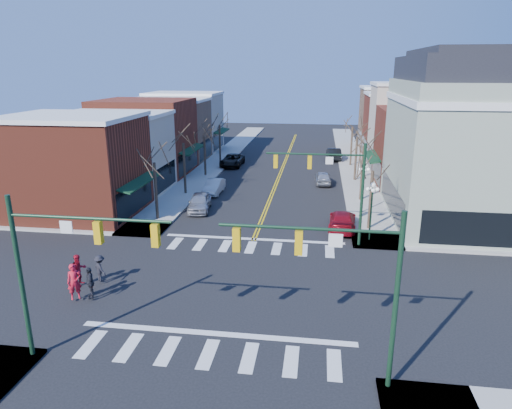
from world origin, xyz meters
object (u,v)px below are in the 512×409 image
at_px(car_left_mid, 214,187).
at_px(car_right_near, 342,220).
at_px(lamppost_midblock, 364,180).
at_px(pedestrian_dark_a, 90,282).
at_px(pedestrian_red_b, 79,270).
at_px(victorian_corner, 477,138).
at_px(car_right_far, 334,154).
at_px(pedestrian_red_a, 74,282).
at_px(car_right_mid, 323,178).
at_px(car_left_near, 200,202).
at_px(lamppost_corner, 372,202).
at_px(pedestrian_dark_b, 100,268).
at_px(car_left_far, 232,160).

bearing_deg(car_left_mid, car_right_near, -35.51).
height_order(lamppost_midblock, pedestrian_dark_a, lamppost_midblock).
distance_m(lamppost_midblock, pedestrian_red_b, 23.32).
relative_size(victorian_corner, car_right_far, 2.92).
bearing_deg(pedestrian_red_a, car_right_mid, 30.90).
height_order(car_left_near, car_right_far, car_right_far).
height_order(lamppost_corner, pedestrian_red_a, lamppost_corner).
distance_m(car_left_near, pedestrian_dark_b, 14.59).
distance_m(pedestrian_dark_a, pedestrian_dark_b, 1.94).
distance_m(pedestrian_red_b, pedestrian_dark_a, 1.91).
height_order(victorian_corner, car_right_near, victorian_corner).
distance_m(car_right_mid, pedestrian_dark_b, 28.46).
xyz_separation_m(lamppost_midblock, car_left_mid, (-13.92, 4.74, -2.27)).
height_order(car_right_near, pedestrian_dark_b, pedestrian_dark_b).
bearing_deg(pedestrian_red_a, car_left_far, 53.39).
bearing_deg(pedestrian_dark_a, pedestrian_dark_b, 161.80).
bearing_deg(pedestrian_red_b, pedestrian_dark_b, -26.62).
bearing_deg(pedestrian_red_a, car_right_far, 36.88).
relative_size(car_left_near, pedestrian_dark_b, 2.81).
relative_size(victorian_corner, car_left_mid, 3.40).
bearing_deg(car_right_near, car_left_near, -10.69).
bearing_deg(car_right_far, pedestrian_dark_b, 66.28).
height_order(pedestrian_red_b, pedestrian_dark_b, pedestrian_red_b).
distance_m(car_left_near, car_left_far, 18.91).
relative_size(car_left_far, pedestrian_dark_b, 3.39).
bearing_deg(pedestrian_dark_a, car_right_near, 104.57).
xyz_separation_m(car_left_mid, pedestrian_red_b, (-2.94, -20.74, 0.36)).
distance_m(pedestrian_red_b, pedestrian_dark_b, 1.13).
bearing_deg(car_left_mid, pedestrian_red_b, -97.43).
distance_m(lamppost_corner, car_right_mid, 17.04).
bearing_deg(car_right_mid, pedestrian_red_b, 58.99).
bearing_deg(lamppost_midblock, car_right_far, 94.34).
xyz_separation_m(victorian_corner, pedestrian_dark_a, (-23.80, -16.84, -5.64)).
height_order(victorian_corner, car_left_near, victorian_corner).
height_order(car_left_mid, car_right_far, car_right_far).
xyz_separation_m(victorian_corner, car_right_near, (-10.10, -3.61, -5.95)).
xyz_separation_m(lamppost_midblock, car_left_near, (-13.86, -0.99, -2.21)).
bearing_deg(pedestrian_red_a, car_right_near, 9.04).
bearing_deg(car_right_far, pedestrian_dark_a, 67.59).
height_order(lamppost_corner, pedestrian_red_b, lamppost_corner).
relative_size(car_right_near, car_right_far, 1.00).
bearing_deg(victorian_corner, pedestrian_red_b, -148.37).
bearing_deg(pedestrian_dark_a, car_left_near, 144.84).
height_order(car_left_near, pedestrian_red_a, pedestrian_red_a).
relative_size(victorian_corner, car_left_near, 3.22).
bearing_deg(lamppost_corner, car_left_near, 158.33).
distance_m(victorian_corner, pedestrian_red_a, 30.41).
xyz_separation_m(victorian_corner, lamppost_corner, (-8.30, -6.00, -3.70)).
distance_m(lamppost_corner, car_right_far, 30.58).
height_order(pedestrian_red_a, pedestrian_dark_b, pedestrian_red_a).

